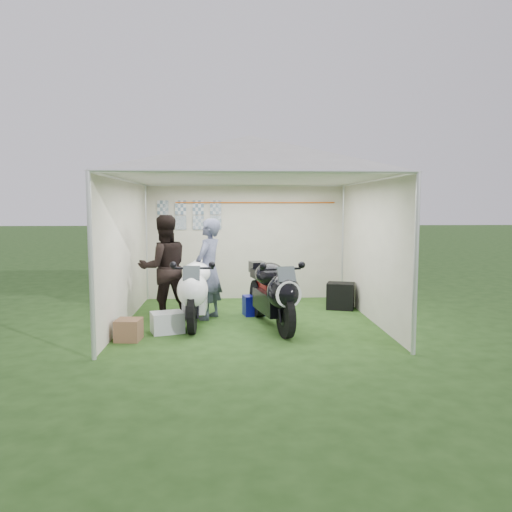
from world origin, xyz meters
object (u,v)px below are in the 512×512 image
object	(u,v)px
motorcycle_white	(196,289)
person_dark_jacket	(164,268)
motorcycle_black	(273,291)
equipment_box	(340,296)
person_blue_jacket	(209,269)
paddock_stand	(257,305)
crate_1	(129,330)
crate_2	(131,331)
canopy_tent	(249,163)
crate_0	(167,322)

from	to	relation	value
motorcycle_white	person_dark_jacket	bearing A→B (deg)	148.10
motorcycle_black	equipment_box	bearing A→B (deg)	33.02
person_dark_jacket	person_blue_jacket	world-z (taller)	person_dark_jacket
equipment_box	paddock_stand	bearing A→B (deg)	-164.55
equipment_box	crate_1	size ratio (longest dim) A/B	1.43
crate_2	motorcycle_white	bearing A→B (deg)	41.76
canopy_tent	motorcycle_black	xyz separation A→B (m)	(0.34, -0.55, -2.00)
canopy_tent	equipment_box	size ratio (longest dim) A/B	11.76
crate_0	crate_1	xyz separation A→B (m)	(-0.49, -0.41, -0.00)
person_blue_jacket	equipment_box	xyz separation A→B (m)	(2.37, 0.67, -0.60)
motorcycle_white	paddock_stand	distance (m)	1.25
crate_2	crate_1	bearing A→B (deg)	-90.00
crate_1	crate_2	distance (m)	0.14
crate_0	equipment_box	bearing A→B (deg)	27.84
paddock_stand	person_dark_jacket	world-z (taller)	person_dark_jacket
person_dark_jacket	crate_0	world-z (taller)	person_dark_jacket
paddock_stand	crate_2	xyz separation A→B (m)	(-1.89, -1.41, -0.07)
canopy_tent	person_blue_jacket	size ratio (longest dim) A/B	3.37
canopy_tent	paddock_stand	bearing A→B (deg)	69.75
motorcycle_black	equipment_box	world-z (taller)	motorcycle_black
paddock_stand	crate_0	xyz separation A→B (m)	(-1.40, -1.13, -0.02)
motorcycle_black	person_dark_jacket	bearing A→B (deg)	146.97
motorcycle_white	crate_2	distance (m)	1.27
motorcycle_white	crate_2	world-z (taller)	motorcycle_white
canopy_tent	person_dark_jacket	size ratio (longest dim) A/B	3.26
paddock_stand	crate_2	bearing A→B (deg)	-143.36
paddock_stand	equipment_box	distance (m)	1.62
crate_2	equipment_box	bearing A→B (deg)	28.03
person_blue_jacket	crate_1	bearing A→B (deg)	-15.56
motorcycle_black	paddock_stand	bearing A→B (deg)	90.00
canopy_tent	person_dark_jacket	world-z (taller)	canopy_tent
canopy_tent	person_dark_jacket	xyz separation A→B (m)	(-1.41, 0.12, -1.71)
paddock_stand	equipment_box	bearing A→B (deg)	15.45
canopy_tent	crate_0	size ratio (longest dim) A/B	12.29
person_blue_jacket	crate_1	size ratio (longest dim) A/B	4.98
person_dark_jacket	crate_2	distance (m)	1.42
person_blue_jacket	crate_0	world-z (taller)	person_blue_jacket
canopy_tent	crate_1	bearing A→B (deg)	-146.46
crate_2	person_dark_jacket	bearing A→B (deg)	73.25
motorcycle_white	motorcycle_black	xyz separation A→B (m)	(1.21, -0.32, 0.01)
paddock_stand	crate_1	distance (m)	2.44
motorcycle_white	crate_2	size ratio (longest dim) A/B	7.38
motorcycle_black	crate_1	xyz separation A→B (m)	(-2.09, -0.61, -0.43)
equipment_box	crate_1	distance (m)	3.97
person_dark_jacket	canopy_tent	bearing A→B (deg)	155.06
motorcycle_white	motorcycle_black	world-z (taller)	motorcycle_black
crate_0	crate_2	world-z (taller)	crate_0
equipment_box	crate_1	xyz separation A→B (m)	(-3.45, -1.97, -0.09)
crate_1	person_dark_jacket	bearing A→B (deg)	74.93
person_dark_jacket	paddock_stand	bearing A→B (deg)	169.46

